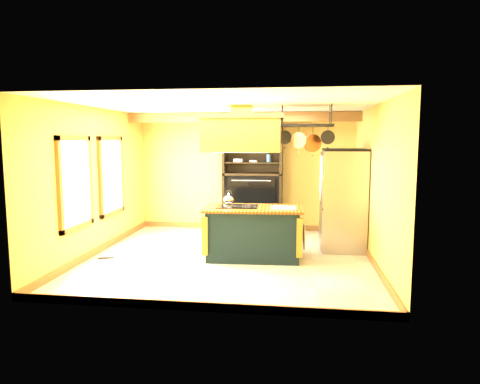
% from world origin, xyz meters
% --- Properties ---
extents(floor, '(5.00, 5.00, 0.00)m').
position_xyz_m(floor, '(0.00, 0.00, 0.00)').
color(floor, beige).
rests_on(floor, ground).
extents(ceiling, '(5.00, 5.00, 0.00)m').
position_xyz_m(ceiling, '(0.00, 0.00, 2.70)').
color(ceiling, white).
rests_on(ceiling, wall_back).
extents(wall_back, '(5.00, 0.02, 2.70)m').
position_xyz_m(wall_back, '(0.00, 2.50, 1.35)').
color(wall_back, '#DBAB50').
rests_on(wall_back, floor).
extents(wall_front, '(5.00, 0.02, 2.70)m').
position_xyz_m(wall_front, '(0.00, -2.50, 1.35)').
color(wall_front, '#DBAB50').
rests_on(wall_front, floor).
extents(wall_left, '(0.02, 5.00, 2.70)m').
position_xyz_m(wall_left, '(-2.50, 0.00, 1.35)').
color(wall_left, '#DBAB50').
rests_on(wall_left, floor).
extents(wall_right, '(0.02, 5.00, 2.70)m').
position_xyz_m(wall_right, '(2.50, 0.00, 1.35)').
color(wall_right, '#DBAB50').
rests_on(wall_right, floor).
extents(ceiling_beam, '(5.00, 0.15, 0.20)m').
position_xyz_m(ceiling_beam, '(0.00, 1.70, 2.59)').
color(ceiling_beam, '#9C6530').
rests_on(ceiling_beam, ceiling).
extents(window_near, '(0.06, 1.06, 1.56)m').
position_xyz_m(window_near, '(-2.47, -0.80, 1.40)').
color(window_near, '#9C6530').
rests_on(window_near, wall_left).
extents(window_far, '(0.06, 1.06, 1.56)m').
position_xyz_m(window_far, '(-2.47, 0.60, 1.40)').
color(window_far, '#9C6530').
rests_on(window_far, wall_left).
extents(kitchen_island, '(1.78, 1.04, 1.11)m').
position_xyz_m(kitchen_island, '(0.42, 0.01, 0.47)').
color(kitchen_island, black).
rests_on(kitchen_island, floor).
extents(range_hood, '(1.43, 0.81, 0.80)m').
position_xyz_m(range_hood, '(0.23, 0.00, 2.25)').
color(range_hood, '#A48729').
rests_on(range_hood, ceiling).
extents(pot_rack, '(0.96, 0.45, 0.80)m').
position_xyz_m(pot_rack, '(1.33, 0.01, 2.26)').
color(pot_rack, black).
rests_on(pot_rack, ceiling).
extents(refrigerator, '(0.82, 0.97, 1.90)m').
position_xyz_m(refrigerator, '(2.07, 0.89, 0.93)').
color(refrigerator, '#97999F').
rests_on(refrigerator, floor).
extents(hutch, '(1.34, 0.61, 2.38)m').
position_xyz_m(hutch, '(0.19, 2.24, 0.91)').
color(hutch, black).
rests_on(hutch, floor).
extents(floor_register, '(0.30, 0.23, 0.01)m').
position_xyz_m(floor_register, '(-2.19, -0.37, 0.01)').
color(floor_register, black).
rests_on(floor_register, floor).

